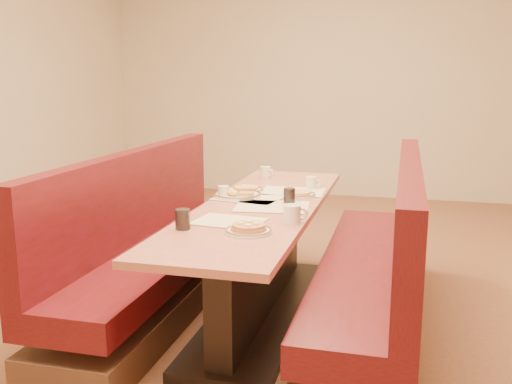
% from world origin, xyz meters
% --- Properties ---
extents(ground, '(8.00, 8.00, 0.00)m').
position_xyz_m(ground, '(0.00, 0.00, 0.00)').
color(ground, '#9E6647').
rests_on(ground, ground).
extents(room_envelope, '(6.04, 8.04, 2.82)m').
position_xyz_m(room_envelope, '(0.00, 0.00, 1.93)').
color(room_envelope, beige).
rests_on(room_envelope, ground).
extents(diner_table, '(0.70, 2.50, 0.75)m').
position_xyz_m(diner_table, '(0.00, 0.00, 0.37)').
color(diner_table, black).
rests_on(diner_table, ground).
extents(booth_left, '(0.55, 2.50, 1.05)m').
position_xyz_m(booth_left, '(-0.73, 0.00, 0.36)').
color(booth_left, '#4C3326').
rests_on(booth_left, ground).
extents(booth_right, '(0.55, 2.50, 1.05)m').
position_xyz_m(booth_right, '(0.73, 0.00, 0.36)').
color(booth_right, '#4C3326').
rests_on(booth_right, ground).
extents(placemat_near_left, '(0.40, 0.32, 0.00)m').
position_xyz_m(placemat_near_left, '(-0.06, -0.48, 0.75)').
color(placemat_near_left, beige).
rests_on(placemat_near_left, diner_table).
extents(placemat_near_right, '(0.48, 0.38, 0.00)m').
position_xyz_m(placemat_near_right, '(0.09, -0.07, 0.75)').
color(placemat_near_right, beige).
rests_on(placemat_near_right, diner_table).
extents(placemat_far_left, '(0.47, 0.38, 0.00)m').
position_xyz_m(placemat_far_left, '(-0.12, 0.14, 0.75)').
color(placemat_far_left, beige).
rests_on(placemat_far_left, diner_table).
extents(placemat_far_right, '(0.44, 0.34, 0.00)m').
position_xyz_m(placemat_far_right, '(0.12, 0.42, 0.75)').
color(placemat_far_right, beige).
rests_on(placemat_far_right, diner_table).
extents(pancake_plate, '(0.24, 0.24, 0.05)m').
position_xyz_m(pancake_plate, '(0.10, -0.67, 0.77)').
color(pancake_plate, white).
rests_on(pancake_plate, diner_table).
extents(eggs_plate, '(0.32, 0.32, 0.06)m').
position_xyz_m(eggs_plate, '(-0.20, 0.16, 0.77)').
color(eggs_plate, white).
rests_on(eggs_plate, diner_table).
extents(extra_plate_mid, '(0.22, 0.22, 0.04)m').
position_xyz_m(extra_plate_mid, '(0.19, 0.29, 0.77)').
color(extra_plate_mid, white).
rests_on(extra_plate_mid, diner_table).
extents(extra_plate_far, '(0.23, 0.23, 0.05)m').
position_xyz_m(extra_plate_far, '(-0.19, 0.35, 0.77)').
color(extra_plate_far, white).
rests_on(extra_plate_far, diner_table).
extents(coffee_mug_a, '(0.13, 0.10, 0.10)m').
position_xyz_m(coffee_mug_a, '(0.28, -0.42, 0.80)').
color(coffee_mug_a, white).
rests_on(coffee_mug_a, diner_table).
extents(coffee_mug_b, '(0.11, 0.07, 0.08)m').
position_xyz_m(coffee_mug_b, '(-0.28, 0.11, 0.79)').
color(coffee_mug_b, white).
rests_on(coffee_mug_b, diner_table).
extents(coffee_mug_c, '(0.11, 0.08, 0.09)m').
position_xyz_m(coffee_mug_c, '(0.23, 0.57, 0.79)').
color(coffee_mug_c, white).
rests_on(coffee_mug_c, diner_table).
extents(coffee_mug_d, '(0.12, 0.08, 0.09)m').
position_xyz_m(coffee_mug_d, '(-0.19, 0.90, 0.80)').
color(coffee_mug_d, white).
rests_on(coffee_mug_d, diner_table).
extents(soda_tumbler_near, '(0.08, 0.08, 0.11)m').
position_xyz_m(soda_tumbler_near, '(-0.25, -0.68, 0.80)').
color(soda_tumbler_near, black).
rests_on(soda_tumbler_near, diner_table).
extents(soda_tumbler_mid, '(0.07, 0.07, 0.10)m').
position_xyz_m(soda_tumbler_mid, '(0.17, 0.05, 0.80)').
color(soda_tumbler_mid, black).
rests_on(soda_tumbler_mid, diner_table).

